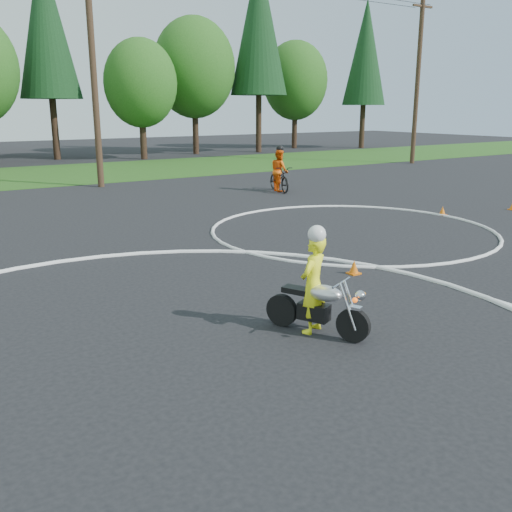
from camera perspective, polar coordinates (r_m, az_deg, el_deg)
ground at (r=6.06m, az=4.48°, el=-19.87°), size 120.00×120.00×0.00m
course_markings at (r=10.39m, az=-0.70°, el=-4.58°), size 19.05×19.05×0.12m
primary_motorcycle at (r=8.88m, az=6.29°, el=-5.04°), size 0.89×1.64×0.92m
rider_primary_grp at (r=8.85m, az=5.75°, el=-2.53°), size 0.67×0.58×1.71m
rider_second_grp at (r=24.07m, az=2.37°, el=8.08°), size 1.16×2.10×1.92m
traffic_cones at (r=12.12m, az=10.19°, el=-1.34°), size 20.75×10.22×0.30m
treeline at (r=42.59m, az=-8.79°, el=18.80°), size 38.20×8.10×14.52m
utility_poles at (r=26.26m, az=-16.00°, el=17.99°), size 41.60×1.12×10.00m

